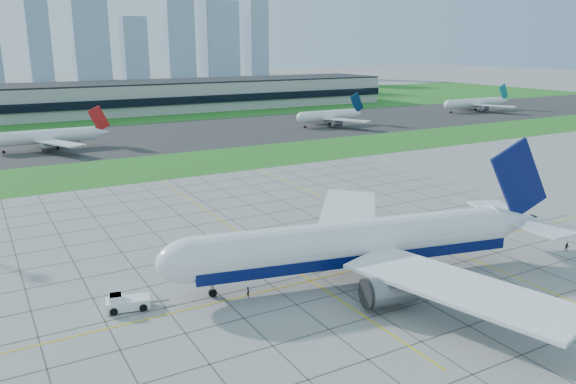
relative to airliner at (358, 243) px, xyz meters
name	(u,v)px	position (x,y,z in m)	size (l,w,h in m)	color
ground	(356,264)	(3.18, 4.53, -5.55)	(1400.00, 1400.00, 0.00)	#9E9E98
grass_median	(176,165)	(3.18, 94.53, -5.53)	(700.00, 35.00, 0.04)	#287220
asphalt_taxiway	(129,139)	(3.18, 149.53, -5.52)	(700.00, 75.00, 0.04)	#383838
grass_far	(77,110)	(3.18, 259.53, -5.53)	(700.00, 145.00, 0.04)	#287220
apron_markings	(321,243)	(3.61, 15.62, -5.53)	(120.00, 130.00, 0.03)	#474744
terminal	(162,96)	(43.18, 234.40, 2.35)	(260.00, 43.00, 15.80)	#B7B7B2
city_skyline	(9,17)	(-5.53, 524.53, 53.55)	(523.00, 32.40, 160.00)	#93A9C1
airliner	(358,243)	(0.00, 0.00, 0.00)	(63.73, 63.93, 20.28)	white
pushback_tug	(126,302)	(-33.56, 6.72, -4.51)	(8.46, 3.87, 2.33)	white
crew_near	(248,292)	(-17.57, 1.94, -4.75)	(0.58, 0.38, 1.60)	black
crew_far	(567,247)	(38.30, -8.83, -4.76)	(0.76, 0.59, 1.57)	#2A241C
distant_jet_1	(49,136)	(-25.84, 140.08, -1.06)	(36.69, 42.66, 14.08)	white
distant_jet_2	(330,116)	(88.86, 140.57, -1.06)	(32.36, 42.66, 14.08)	white
distant_jet_3	(476,103)	(188.23, 148.61, -1.06)	(44.75, 42.66, 14.08)	white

